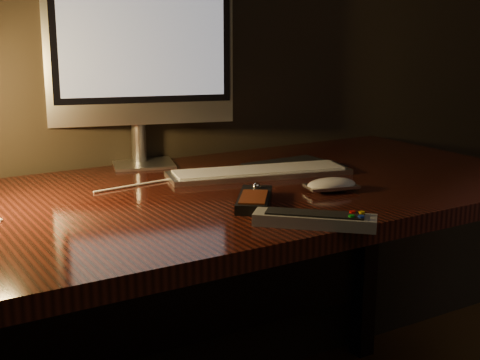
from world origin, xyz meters
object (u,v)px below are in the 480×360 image
desk (202,237)px  mouse (331,187)px  keyboard (259,172)px  tv_remote (315,219)px  media_remote (254,199)px  monitor (140,52)px

desk → mouse: 0.33m
mouse → keyboard: bearing=117.2°
keyboard → tv_remote: (-0.14, -0.40, 0.00)m
desk → media_remote: media_remote is taller
desk → keyboard: bearing=2.3°
desk → monitor: size_ratio=3.23×
desk → mouse: size_ratio=14.03×
desk → tv_remote: tv_remote is taller
keyboard → mouse: (0.05, -0.22, 0.00)m
mouse → monitor: bearing=131.7°
desk → monitor: (-0.03, 0.26, 0.42)m
monitor → keyboard: bearing=-35.7°
media_remote → tv_remote: media_remote is taller
desk → media_remote: bearing=-87.4°
desk → keyboard: keyboard is taller
desk → monitor: 0.50m
monitor → media_remote: size_ratio=2.83×
monitor → media_remote: monitor is taller
mouse → media_remote: 0.20m
mouse → tv_remote: size_ratio=0.57×
keyboard → tv_remote: 0.43m
monitor → mouse: size_ratio=4.35×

